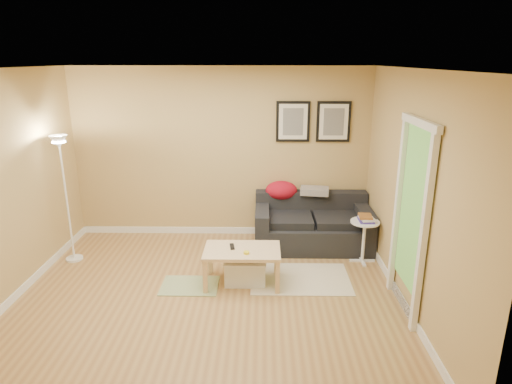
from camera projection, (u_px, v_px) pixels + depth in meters
floor at (208, 298)px, 5.11m from camera, size 4.50×4.50×0.00m
ceiling at (200, 69)px, 4.34m from camera, size 4.50×4.50×0.00m
wall_back at (221, 154)px, 6.64m from camera, size 4.50×0.00×4.50m
wall_front at (164, 284)px, 2.81m from camera, size 4.50×0.00×4.50m
wall_right at (412, 194)px, 4.69m from camera, size 0.00×4.00×4.00m
baseboard_back at (223, 230)px, 6.99m from camera, size 4.50×0.02×0.10m
baseboard_left at (19, 293)px, 5.13m from camera, size 0.02×4.00×0.10m
baseboard_right at (400, 296)px, 5.06m from camera, size 0.02×4.00×0.10m
sofa at (313, 222)px, 6.44m from camera, size 1.70×0.90×0.75m
red_throw at (281, 190)px, 6.64m from camera, size 0.48×0.36×0.28m
plaid_throw at (315, 191)px, 6.58m from camera, size 0.45×0.32×0.10m
framed_print_left at (293, 122)px, 6.45m from camera, size 0.50×0.04×0.60m
framed_print_right at (333, 122)px, 6.44m from camera, size 0.50×0.04×0.60m
area_rug at (300, 279)px, 5.55m from camera, size 1.25×0.85×0.01m
green_runner at (190, 286)px, 5.38m from camera, size 0.70×0.50×0.01m
coffee_table at (242, 267)px, 5.38m from camera, size 0.99×0.67×0.47m
remote_control at (232, 247)px, 5.37m from camera, size 0.07×0.17×0.02m
tape_roll at (246, 253)px, 5.18m from camera, size 0.07×0.07×0.03m
storage_bin at (245, 270)px, 5.44m from camera, size 0.52×0.38×0.32m
side_table at (363, 242)px, 5.95m from camera, size 0.39×0.39×0.60m
book_stack at (366, 218)px, 5.86m from camera, size 0.21×0.27×0.08m
floor_lamp at (67, 203)px, 5.85m from camera, size 0.23×0.23×1.76m
doorway at (409, 223)px, 4.63m from camera, size 0.12×1.01×2.13m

